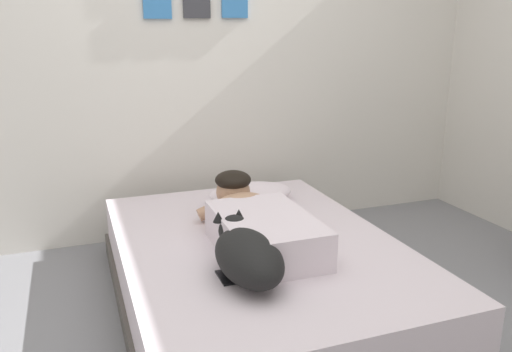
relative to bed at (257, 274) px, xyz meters
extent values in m
cube|color=silver|center=(0.00, 1.19, 1.07)|extent=(4.12, 0.10, 2.50)
cube|color=#3372B2|center=(-0.25, 1.13, 1.36)|extent=(0.18, 0.02, 0.18)
cube|color=#333338|center=(0.00, 1.13, 1.37)|extent=(0.18, 0.02, 0.18)
cube|color=#3372B2|center=(0.26, 1.13, 1.37)|extent=(0.18, 0.02, 0.18)
cube|color=#4C4742|center=(0.00, 0.00, -0.12)|extent=(1.37, 1.93, 0.13)
cube|color=silver|center=(0.00, 0.00, 0.07)|extent=(1.33, 1.87, 0.24)
ellipsoid|color=silver|center=(0.18, 0.59, 0.24)|extent=(0.52, 0.32, 0.11)
cube|color=silver|center=(-0.01, -0.14, 0.27)|extent=(0.42, 0.64, 0.18)
ellipsoid|color=tan|center=(-0.01, 0.20, 0.29)|extent=(0.32, 0.20, 0.16)
sphere|color=tan|center=(-0.01, 0.36, 0.33)|extent=(0.19, 0.19, 0.19)
ellipsoid|color=black|center=(-0.01, 0.36, 0.40)|extent=(0.20, 0.20, 0.10)
cylinder|color=tan|center=(-0.11, 0.34, 0.26)|extent=(0.23, 0.07, 0.14)
cylinder|color=tan|center=(0.09, 0.34, 0.26)|extent=(0.23, 0.07, 0.14)
ellipsoid|color=black|center=(-0.18, -0.38, 0.28)|extent=(0.26, 0.48, 0.20)
sphere|color=black|center=(-0.16, -0.12, 0.30)|extent=(0.15, 0.15, 0.15)
cone|color=black|center=(-0.23, -0.10, 0.37)|extent=(0.05, 0.05, 0.05)
cone|color=black|center=(-0.13, -0.10, 0.37)|extent=(0.05, 0.05, 0.05)
cylinder|color=teal|center=(0.11, 0.39, 0.22)|extent=(0.09, 0.09, 0.07)
torus|color=teal|center=(0.17, 0.39, 0.22)|extent=(0.05, 0.01, 0.05)
cube|color=black|center=(-0.26, -0.34, 0.19)|extent=(0.07, 0.14, 0.01)
camera|label=1|loc=(-0.83, -2.25, 1.19)|focal=36.12mm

